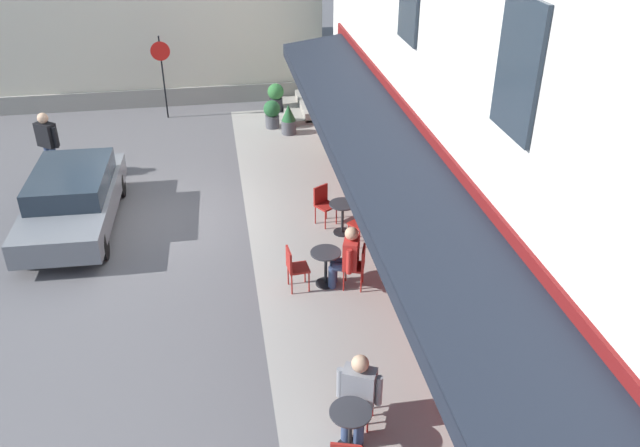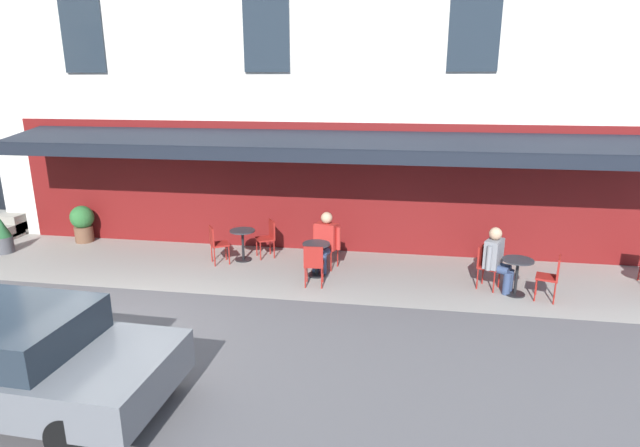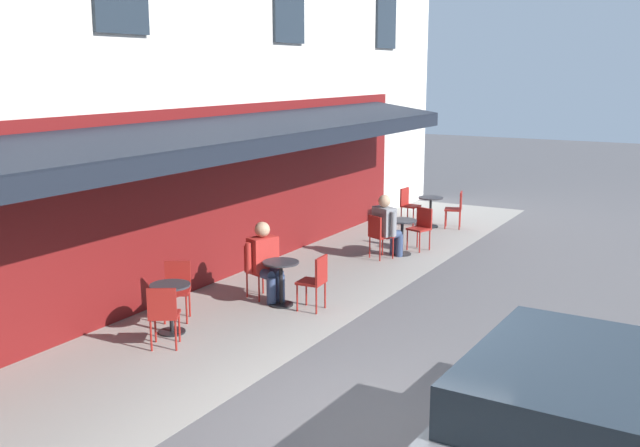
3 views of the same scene
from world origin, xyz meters
TOP-DOWN VIEW (x-y plane):
  - ground_plane at (0.00, 0.00)m, footprint 70.00×70.00m
  - sidewalk_cafe_terrace at (-3.25, -3.40)m, footprint 20.50×3.20m
  - cafe_table_mid_terrace at (-3.14, -3.17)m, footprint 0.60×0.60m
  - cafe_chair_red_under_awning at (-3.19, -2.54)m, footprint 0.43×0.43m
  - cafe_chair_red_back_row at (-3.34, -3.77)m, footprint 0.51×0.51m
  - cafe_table_streetside at (-1.24, -3.88)m, footprint 0.60×0.60m
  - cafe_chair_red_corner_right at (-0.71, -3.54)m, footprint 0.55×0.55m
  - cafe_chair_red_near_door at (-1.78, -4.21)m, footprint 0.55×0.55m
  - cafe_table_far_end at (-7.26, -2.79)m, footprint 0.60×0.60m
  - cafe_chair_red_kerbside at (-7.87, -2.61)m, footprint 0.50×0.50m
  - cafe_chair_red_by_window at (-6.70, -3.07)m, footprint 0.54×0.54m
  - seated_patron_in_red at (-3.27, -3.56)m, footprint 0.66×0.65m
  - seated_companion_in_grey at (-6.89, -2.98)m, footprint 0.65×0.62m
  - potted_plant_by_steps at (4.84, -3.44)m, footprint 0.45×0.45m
  - potted_plant_entrance_right at (3.40, -4.59)m, footprint 0.61×0.61m
  - parked_car_grey at (0.08, 2.03)m, footprint 4.35×1.93m

SIDE VIEW (x-z plane):
  - ground_plane at x=0.00m, z-range 0.00..0.00m
  - sidewalk_cafe_terrace at x=-3.25m, z-range 0.00..0.01m
  - potted_plant_by_steps at x=4.84m, z-range -0.01..0.91m
  - cafe_table_mid_terrace at x=-3.14m, z-range 0.12..0.87m
  - cafe_table_streetside at x=-1.24m, z-range 0.12..0.87m
  - cafe_table_far_end at x=-7.26m, z-range 0.12..0.87m
  - potted_plant_entrance_right at x=3.40m, z-range 0.05..1.03m
  - cafe_chair_red_under_awning at x=-3.19m, z-range 0.09..1.00m
  - cafe_chair_red_back_row at x=-3.34m, z-range 0.09..1.00m
  - cafe_chair_red_corner_right at x=-0.71m, z-range 0.09..1.00m
  - cafe_chair_red_near_door at x=-1.78m, z-range 0.09..1.00m
  - cafe_chair_red_kerbside at x=-7.87m, z-range 0.09..1.00m
  - cafe_chair_red_by_window at x=-6.70m, z-range 0.09..1.00m
  - seated_companion_in_grey at x=-6.89m, z-range 0.04..1.37m
  - parked_car_grey at x=0.08m, z-range 0.05..1.38m
  - seated_patron_in_red at x=-3.27m, z-range 0.04..1.38m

